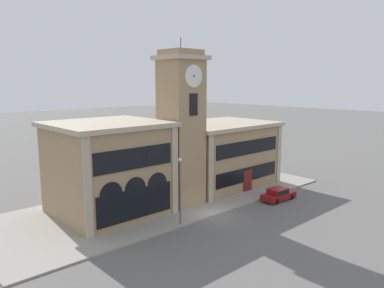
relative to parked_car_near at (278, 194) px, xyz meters
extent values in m
plane|color=#605E5B|center=(-8.90, 1.30, -0.72)|extent=(300.00, 300.00, 0.00)
cube|color=gray|center=(-8.90, 8.62, -0.65)|extent=(39.24, 14.64, 0.15)
cube|color=#9E7F5B|center=(-8.90, 6.36, 6.97)|extent=(3.78, 3.78, 15.38)
cube|color=tan|center=(-8.90, 6.36, 14.88)|extent=(4.48, 4.48, 0.45)
cube|color=#9E7F5B|center=(-8.90, 6.36, 15.41)|extent=(3.47, 3.47, 0.60)
cylinder|color=#4C4C51|center=(-8.90, 6.36, 16.31)|extent=(0.10, 0.10, 1.20)
cylinder|color=silver|center=(-8.90, 4.42, 13.03)|extent=(2.26, 0.10, 2.26)
cylinder|color=black|center=(-8.90, 4.35, 13.03)|extent=(0.18, 0.04, 0.18)
cylinder|color=silver|center=(-6.96, 6.36, 13.03)|extent=(0.10, 2.26, 2.26)
cylinder|color=black|center=(-6.89, 6.36, 13.03)|extent=(0.04, 0.18, 0.18)
cube|color=black|center=(-8.90, 4.43, 10.20)|extent=(1.06, 0.10, 2.20)
cube|color=#9E7F5B|center=(-16.11, 9.21, 3.71)|extent=(10.04, 9.47, 8.86)
cube|color=tan|center=(-16.11, 9.21, 8.36)|extent=(10.74, 10.17, 0.45)
cube|color=tan|center=(-20.78, 4.41, 3.71)|extent=(0.70, 0.16, 8.86)
cube|color=tan|center=(-11.44, 4.41, 3.71)|extent=(0.70, 0.16, 8.86)
cube|color=black|center=(-16.11, 4.43, 5.65)|extent=(8.24, 0.10, 1.95)
cube|color=black|center=(-16.11, 4.43, 1.40)|extent=(8.04, 0.10, 2.83)
cylinder|color=black|center=(-18.62, 4.42, 2.82)|extent=(2.21, 0.06, 2.21)
cylinder|color=black|center=(-16.11, 4.42, 2.82)|extent=(2.21, 0.06, 2.21)
cylinder|color=black|center=(-13.60, 4.42, 2.82)|extent=(2.21, 0.06, 2.21)
cube|color=#9E7F5B|center=(0.01, 9.21, 3.07)|extent=(13.43, 9.47, 7.60)
cube|color=tan|center=(0.01, 9.21, 7.10)|extent=(14.13, 10.17, 0.45)
cube|color=tan|center=(-6.36, 4.41, 3.07)|extent=(0.70, 0.16, 7.60)
cube|color=tan|center=(6.37, 4.41, 3.07)|extent=(0.70, 0.16, 7.60)
cube|color=black|center=(0.01, 4.43, 4.74)|extent=(11.02, 0.10, 1.67)
cube|color=maroon|center=(0.01, 4.42, 0.64)|extent=(1.50, 0.12, 2.73)
cube|color=black|center=(0.01, 4.43, 1.46)|extent=(11.02, 0.10, 1.70)
cube|color=maroon|center=(0.07, 0.00, -0.22)|extent=(4.38, 2.05, 0.64)
cube|color=maroon|center=(-0.11, 0.01, 0.38)|extent=(2.15, 1.74, 0.57)
cube|color=black|center=(-0.11, 0.01, 0.38)|extent=(2.07, 1.77, 0.43)
cylinder|color=black|center=(1.44, 0.70, -0.40)|extent=(0.66, 0.26, 0.65)
cylinder|color=black|center=(1.34, -0.87, -0.40)|extent=(0.66, 0.26, 0.65)
cylinder|color=black|center=(-1.21, 0.86, -0.40)|extent=(0.66, 0.26, 0.65)
cylinder|color=black|center=(-1.31, -0.70, -0.40)|extent=(0.66, 0.26, 0.65)
cylinder|color=#4C4C51|center=(-13.03, 1.78, 2.38)|extent=(0.12, 0.12, 5.90)
sphere|color=silver|center=(-13.03, 1.78, 5.51)|extent=(0.36, 0.36, 0.36)
camera|label=1|loc=(-34.58, -23.32, 12.44)|focal=35.00mm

